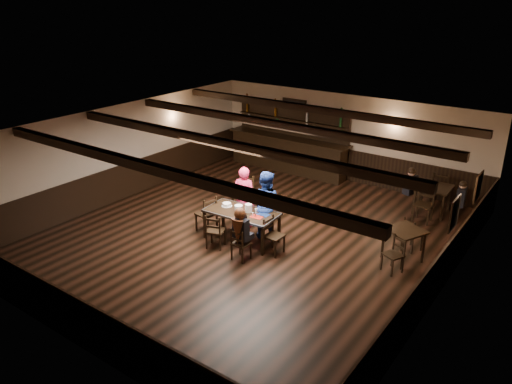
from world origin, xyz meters
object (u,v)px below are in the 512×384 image
Objects in this scene: dining_table at (242,214)px; chair_near_left at (214,229)px; man_blue at (265,205)px; cake at (227,205)px; bar_counter at (289,149)px; woman_pink at (244,197)px; chair_near_right at (239,242)px.

dining_table is 0.77m from chair_near_left.
cake is (-0.82, -0.45, -0.05)m from man_blue.
chair_near_left is 0.20× the size of bar_counter.
chair_near_left reaches higher than cake.
bar_counter reaches higher than cake.
man_blue reaches higher than chair_near_left.
woman_pink is at bearing -21.60° from man_blue.
chair_near_right is at bearing -56.00° from dining_table.
chair_near_left is at bearing 77.77° from woman_pink.
man_blue is at bearing -64.29° from bar_counter.
man_blue is at bearing 28.63° from cake.
dining_table is at bearing 47.64° from man_blue.
man_blue reaches higher than chair_near_right.
chair_near_left is 1.42m from woman_pink.
woman_pink is at bearing 85.54° from cake.
woman_pink is 0.37× the size of bar_counter.
bar_counter reaches higher than man_blue.
dining_table is 0.49m from cake.
cake is 5.15m from bar_counter.
man_blue is 6.61× the size of cake.
chair_near_right is (0.55, -0.81, -0.23)m from dining_table.
chair_near_left is 1.09× the size of chair_near_right.
chair_near_right is at bearing 91.18° from man_blue.
cake is (-1.03, 0.86, 0.34)m from chair_near_right.
man_blue reaches higher than dining_table.
woman_pink is at bearing -72.01° from bar_counter.
bar_counter is at bearing -72.20° from man_blue.
dining_table is at bearing -5.53° from cake.
cake is at bearing 174.47° from dining_table.
dining_table is 0.42× the size of bar_counter.
bar_counter is at bearing 105.45° from chair_near_left.
woman_pink is at bearing 122.32° from dining_table.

